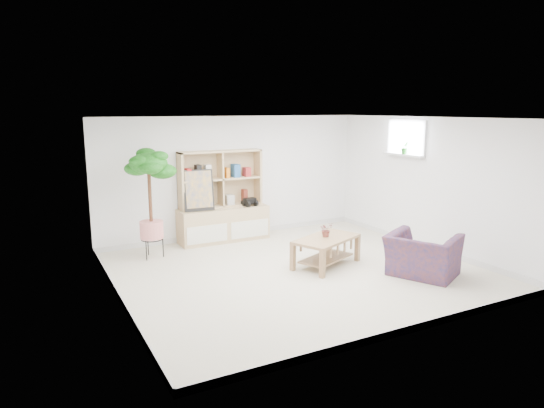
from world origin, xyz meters
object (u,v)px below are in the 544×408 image
coffee_table (326,252)px  floor_tree (150,204)px  storage_unit (223,196)px  armchair (423,252)px

coffee_table → floor_tree: bearing=120.4°
storage_unit → armchair: storage_unit is taller
storage_unit → floor_tree: floor_tree is taller
coffee_table → floor_tree: floor_tree is taller
coffee_table → armchair: armchair is taller
storage_unit → armchair: size_ratio=1.74×
storage_unit → armchair: bearing=-59.8°
storage_unit → armchair: 3.89m
storage_unit → coffee_table: bearing=-68.1°
coffee_table → floor_tree: (-2.42, 1.76, 0.71)m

